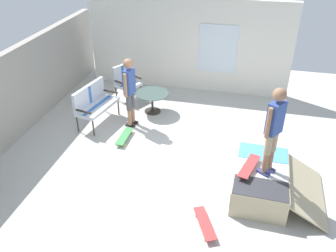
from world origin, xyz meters
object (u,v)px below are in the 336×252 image
Objects in this scene: person_skater at (274,126)px; skateboard_spare at (205,223)px; patio_bench at (94,101)px; person_watching at (130,87)px; skateboard_by_bench at (124,136)px; skateboard_on_ramp at (249,166)px; skate_ramp at (262,181)px; patio_chair_near_house at (125,79)px; patio_table at (152,98)px.

person_skater is 2.13× the size of skateboard_spare.
patio_bench is 1.06m from person_watching.
skateboard_by_bench is (-0.62, -1.01, -0.53)m from patio_bench.
person_skater is at bearing -86.71° from skateboard_on_ramp.
patio_chair_near_house is (3.24, 3.92, 0.34)m from skate_ramp.
person_watching is at bearing 59.97° from person_skater.
skateboard_spare is at bearing -142.15° from person_watching.
skate_ramp is at bearing -112.58° from patio_bench.
skateboard_by_bench is (-0.71, -0.05, -0.97)m from person_watching.
skateboard_spare is at bearing -145.95° from patio_chair_near_house.
patio_chair_near_house is at bearing 18.05° from skateboard_by_bench.
patio_chair_near_house is at bearing 50.08° from person_skater.
person_watching is (1.85, 3.29, 0.79)m from skate_ramp.
skateboard_spare is (-2.94, -3.31, -0.53)m from patio_bench.
patio_bench reaches higher than skateboard_spare.
person_skater is at bearing -113.17° from patio_bench.
skateboard_on_ramp is (1.09, -0.65, 0.55)m from skateboard_spare.
person_watching reaches higher than skateboard_on_ramp.
patio_bench is 1.48× the size of patio_table.
skateboard_on_ramp is at bearing 106.47° from skate_ramp.
skate_ramp is 0.47m from skateboard_on_ramp.
patio_chair_near_house reaches higher than skateboard_spare.
patio_chair_near_house is 1.13× the size of patio_table.
patio_bench is (1.77, 4.25, 0.34)m from skate_ramp.
skateboard_by_bench is at bearing -121.60° from patio_bench.
person_skater is 2.10× the size of skateboard_on_ramp.
patio_chair_near_house is 0.59× the size of person_skater.
patio_chair_near_house reaches higher than skate_ramp.
patio_bench reaches higher than skateboard_by_bench.
person_skater reaches higher than patio_bench.
skateboard_on_ramp is (-1.94, -3.00, -0.43)m from person_watching.
skateboard_on_ramp reaches higher than skateboard_by_bench.
person_watching is at bearing 37.85° from skateboard_spare.
patio_table is 0.50× the size of person_watching.
patio_table is at bearing -121.66° from patio_chair_near_house.
skate_ramp is at bearing -119.42° from person_watching.
patio_chair_near_house is 4.93m from skateboard_on_ramp.
person_skater is at bearing -120.03° from person_watching.
patio_chair_near_house is at bearing 34.05° from skateboard_spare.
skateboard_by_bench is 0.97× the size of skateboard_on_ramp.
skate_ramp reaches higher than skateboard_by_bench.
skateboard_on_ramp is (-2.73, -2.66, 0.23)m from patio_table.
patio_chair_near_house is 1.24× the size of skateboard_on_ramp.
skate_ramp is at bearing -131.87° from patio_table.
patio_bench is at bearing 58.40° from skateboard_by_bench.
skate_ramp is 3.44m from skateboard_by_bench.
person_skater is 0.98m from skateboard_on_ramp.
patio_bench is at bearing 48.39° from skateboard_spare.
patio_bench is 4.37m from skateboard_on_ramp.
patio_bench is 1.31× the size of patio_chair_near_house.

